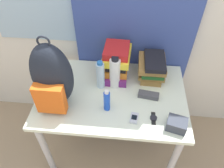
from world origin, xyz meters
TOP-DOWN VIEW (x-y plane):
  - wall_back at (-0.00, 0.81)m, footprint 6.00×0.06m
  - curtain_blue at (0.14, 0.76)m, footprint 0.93×0.04m
  - desk at (0.00, 0.36)m, footprint 1.09×0.73m
  - backpack at (-0.38, 0.25)m, footprint 0.27×0.24m
  - book_stack_left at (0.02, 0.58)m, footprint 0.21×0.29m
  - book_stack_center at (0.29, 0.58)m, footprint 0.21×0.27m
  - water_bottle at (-0.09, 0.43)m, footprint 0.06×0.06m
  - sports_bottle at (0.01, 0.45)m, footprint 0.08×0.08m
  - sunscreen_bottle at (-0.02, 0.22)m, footprint 0.04×0.04m
  - cell_phone at (0.17, 0.15)m, footprint 0.06×0.09m
  - sunglasses_case at (0.27, 0.36)m, footprint 0.16×0.08m
  - camera_pouch at (0.44, 0.11)m, footprint 0.14×0.13m
  - wristwatch at (0.30, 0.16)m, footprint 0.05×0.10m

SIDE VIEW (x-z plane):
  - desk at x=0.00m, z-range 0.27..1.01m
  - wristwatch at x=0.30m, z-range 0.74..0.75m
  - cell_phone at x=0.17m, z-range 0.74..0.75m
  - sunglasses_case at x=0.27m, z-range 0.74..0.77m
  - camera_pouch at x=0.44m, z-range 0.74..0.81m
  - sunscreen_bottle at x=-0.02m, z-range 0.73..0.91m
  - book_stack_center at x=0.29m, z-range 0.74..0.93m
  - water_bottle at x=-0.09m, z-range 0.73..0.97m
  - sports_bottle at x=0.01m, z-range 0.73..1.00m
  - book_stack_left at x=0.02m, z-range 0.74..1.00m
  - backpack at x=-0.38m, z-range 0.70..1.24m
  - curtain_blue at x=0.14m, z-range 0.00..2.50m
  - wall_back at x=0.00m, z-range 0.00..2.50m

